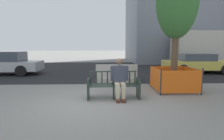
{
  "coord_description": "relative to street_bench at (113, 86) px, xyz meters",
  "views": [
    {
      "loc": [
        0.48,
        -5.16,
        1.65
      ],
      "look_at": [
        0.71,
        1.91,
        0.75
      ],
      "focal_mm": 28.0,
      "sensor_mm": 36.0,
      "label": 1
    }
  ],
  "objects": [
    {
      "name": "delivery_truck",
      "position": [
        8.86,
        9.41,
        1.29
      ],
      "size": [
        6.8,
        2.32,
        3.05
      ],
      "color": "silver",
      "rests_on": "ground"
    },
    {
      "name": "street_bench",
      "position": [
        0.0,
        0.0,
        0.0
      ],
      "size": [
        1.7,
        0.58,
        0.88
      ],
      "color": "#28382D",
      "rests_on": "ground"
    },
    {
      "name": "jersey_barrier_centre",
      "position": [
        0.27,
        2.81,
        -0.06
      ],
      "size": [
        2.01,
        0.72,
        0.84
      ],
      "color": "#ADA89E",
      "rests_on": "ground"
    },
    {
      "name": "construction_fence",
      "position": [
        2.37,
        0.99,
        0.08
      ],
      "size": [
        1.49,
        1.49,
        0.95
      ],
      "color": "#2D2D33",
      "rests_on": "ground"
    },
    {
      "name": "street_tree",
      "position": [
        2.37,
        0.99,
        2.95
      ],
      "size": [
        1.51,
        1.51,
        4.8
      ],
      "color": "brown",
      "rests_on": "ground"
    },
    {
      "name": "ground_plane",
      "position": [
        -0.71,
        -0.44,
        -0.4
      ],
      "size": [
        200.0,
        200.0,
        0.0
      ],
      "primitive_type": "plane",
      "color": "gray"
    },
    {
      "name": "seated_person",
      "position": [
        0.2,
        -0.05,
        0.29
      ],
      "size": [
        0.58,
        0.73,
        1.31
      ],
      "color": "#383D4C",
      "rests_on": "ground"
    },
    {
      "name": "street_asphalt",
      "position": [
        -0.71,
        8.26,
        -0.39
      ],
      "size": [
        120.0,
        12.0,
        0.01
      ],
      "primitive_type": "cube",
      "color": "black",
      "rests_on": "ground"
    },
    {
      "name": "car_sedan_mid",
      "position": [
        -6.51,
        5.35,
        0.29
      ],
      "size": [
        4.43,
        1.99,
        1.41
      ],
      "color": "#B7B7BC",
      "rests_on": "ground"
    },
    {
      "name": "car_taxi_near",
      "position": [
        5.75,
        5.64,
        0.25
      ],
      "size": [
        4.33,
        1.85,
        1.27
      ],
      "color": "#DBC64C",
      "rests_on": "ground"
    }
  ]
}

